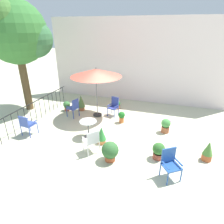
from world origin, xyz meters
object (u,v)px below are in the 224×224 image
at_px(patio_chair_0, 114,105).
at_px(potted_plant_1, 122,116).
at_px(patio_chair_4, 170,162).
at_px(patio_chair_1, 74,107).
at_px(potted_plant_4, 159,151).
at_px(potted_plant_6, 166,125).
at_px(potted_plant_3, 67,105).
at_px(patio_umbrella_0, 96,73).
at_px(shade_tree, 17,32).
at_px(patio_chair_3, 27,124).
at_px(patio_chair_2, 92,140).
at_px(cafe_table_0, 88,126).
at_px(potted_plant_7, 110,151).
at_px(potted_plant_2, 118,105).
at_px(potted_plant_8, 101,135).
at_px(potted_plant_0, 208,151).
at_px(potted_plant_5, 81,102).

xyz_separation_m(patio_chair_0, potted_plant_1, (0.60, -0.70, -0.21)).
xyz_separation_m(patio_chair_0, patio_chair_4, (2.90, -3.72, 0.01)).
distance_m(patio_chair_1, patio_chair_4, 5.54).
relative_size(potted_plant_4, potted_plant_6, 0.96).
bearing_deg(potted_plant_3, patio_umbrella_0, -3.05).
xyz_separation_m(shade_tree, patio_chair_3, (1.84, -2.41, -3.39)).
bearing_deg(patio_chair_0, potted_plant_6, -20.74).
bearing_deg(patio_umbrella_0, patio_chair_0, 22.57).
distance_m(patio_chair_1, patio_chair_2, 3.24).
relative_size(cafe_table_0, potted_plant_7, 1.03).
xyz_separation_m(shade_tree, potted_plant_6, (7.28, -0.39, -3.59)).
bearing_deg(patio_chair_0, patio_chair_3, -132.94).
xyz_separation_m(potted_plant_1, potted_plant_7, (0.38, -2.84, 0.06)).
xyz_separation_m(patio_chair_1, potted_plant_4, (4.34, -2.09, -0.23)).
height_order(patio_chair_0, potted_plant_2, patio_chair_0).
relative_size(patio_umbrella_0, potted_plant_8, 3.43).
distance_m(potted_plant_1, potted_plant_8, 1.96).
bearing_deg(cafe_table_0, patio_chair_0, 81.60).
distance_m(potted_plant_1, potted_plant_4, 2.94).
relative_size(cafe_table_0, patio_chair_1, 0.76).
height_order(potted_plant_2, potted_plant_3, potted_plant_3).
distance_m(cafe_table_0, potted_plant_8, 0.74).
distance_m(patio_chair_2, potted_plant_3, 4.21).
height_order(patio_chair_4, potted_plant_2, patio_chair_4).
bearing_deg(potted_plant_1, patio_chair_1, -176.75).
distance_m(patio_chair_0, potted_plant_7, 3.67).
xyz_separation_m(patio_umbrella_0, potted_plant_1, (1.38, -0.37, -1.88)).
bearing_deg(potted_plant_8, potted_plant_6, 35.46).
relative_size(patio_chair_0, potted_plant_8, 1.33).
bearing_deg(patio_chair_1, potted_plant_0, -15.73).
height_order(patio_chair_0, potted_plant_3, patio_chair_0).
height_order(patio_chair_2, potted_plant_7, patio_chair_2).
distance_m(patio_chair_4, potted_plant_0, 1.72).
xyz_separation_m(potted_plant_5, potted_plant_7, (2.85, -3.60, -0.07)).
relative_size(shade_tree, cafe_table_0, 7.48).
bearing_deg(patio_chair_2, potted_plant_1, 82.02).
relative_size(patio_umbrella_0, patio_chair_2, 2.66).
bearing_deg(potted_plant_7, shade_tree, 152.55).
height_order(shade_tree, potted_plant_4, shade_tree).
xyz_separation_m(patio_chair_1, potted_plant_8, (2.15, -1.80, -0.17)).
xyz_separation_m(cafe_table_0, potted_plant_5, (-1.53, 2.42, -0.05)).
relative_size(shade_tree, patio_chair_4, 5.70).
bearing_deg(patio_umbrella_0, cafe_table_0, -77.99).
relative_size(patio_chair_1, potted_plant_3, 1.81).
bearing_deg(patio_chair_1, shade_tree, 175.42).
bearing_deg(potted_plant_0, patio_umbrella_0, 155.93).
xyz_separation_m(patio_chair_2, patio_chair_3, (-3.04, 0.32, -0.00)).
bearing_deg(potted_plant_6, potted_plant_7, -123.13).
height_order(patio_chair_2, potted_plant_2, patio_chair_2).
xyz_separation_m(potted_plant_5, potted_plant_6, (4.51, -1.06, -0.11)).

